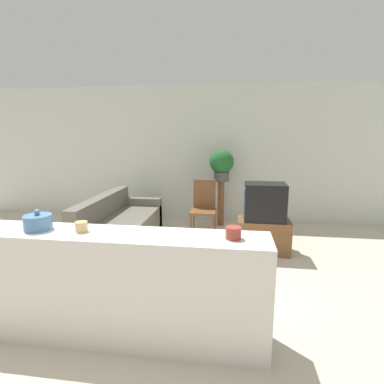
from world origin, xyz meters
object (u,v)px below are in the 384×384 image
Objects in this scene: potted_plant at (222,164)px; couch at (119,227)px; television at (264,202)px; wooden_chair at (204,205)px; decorative_bowl at (38,222)px.

couch is at bearing -141.34° from potted_plant.
potted_plant reaches higher than couch.
wooden_chair is (-0.97, 0.75, -0.26)m from television.
potted_plant is at bearing 67.57° from decorative_bowl.
decorative_bowl is (-1.13, -2.90, 0.51)m from wooden_chair.
wooden_chair is 4.19× the size of decorative_bowl.
television is 1.50m from potted_plant.
decorative_bowl is (-1.41, -3.42, -0.18)m from potted_plant.
decorative_bowl is at bearing -112.43° from potted_plant.
television reaches higher than wooden_chair.
couch is 1.50m from wooden_chair.
wooden_chair is 0.91m from potted_plant.
couch is at bearing 179.75° from television.
decorative_bowl is (0.16, -2.16, 0.74)m from couch.
potted_plant is at bearing 61.49° from wooden_chair.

